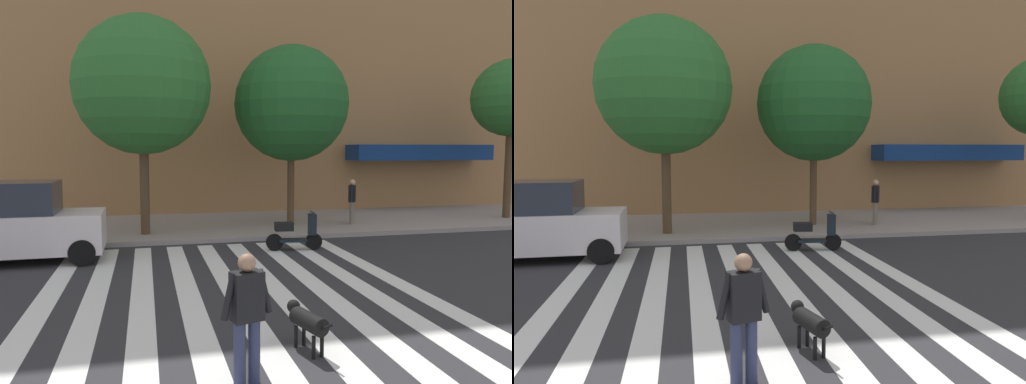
% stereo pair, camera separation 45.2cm
% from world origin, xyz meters
% --- Properties ---
extents(ground_plane, '(160.00, 160.00, 0.00)m').
position_xyz_m(ground_plane, '(0.00, 7.29, 0.00)').
color(ground_plane, '#2B2B2D').
extents(sidewalk_far, '(80.00, 6.00, 0.15)m').
position_xyz_m(sidewalk_far, '(0.00, 17.59, 0.07)').
color(sidewalk_far, gray).
rests_on(sidewalk_far, ground_plane).
extents(crosswalk_stripes, '(7.65, 13.99, 0.01)m').
position_xyz_m(crosswalk_stripes, '(1.25, 7.29, 0.00)').
color(crosswalk_stripes, silver).
rests_on(crosswalk_stripes, ground_plane).
extents(apartment_block, '(31.56, 19.24, 23.80)m').
position_xyz_m(apartment_block, '(6.93, 29.50, 11.89)').
color(apartment_block, '#9B6E43').
rests_on(apartment_block, ground_plane).
extents(parked_car_behind_first, '(4.50, 1.99, 2.07)m').
position_xyz_m(parked_car_behind_first, '(-3.83, 13.32, 0.99)').
color(parked_car_behind_first, silver).
rests_on(parked_car_behind_first, ground_plane).
extents(parked_scooter, '(1.63, 0.50, 1.11)m').
position_xyz_m(parked_scooter, '(3.69, 13.05, 0.48)').
color(parked_scooter, black).
rests_on(parked_scooter, ground_plane).
extents(street_tree_nearest, '(4.35, 4.35, 6.92)m').
position_xyz_m(street_tree_nearest, '(-0.47, 15.85, 4.88)').
color(street_tree_nearest, '#4C3823').
rests_on(street_tree_nearest, sidewalk_far).
extents(street_tree_middle, '(4.12, 4.12, 6.43)m').
position_xyz_m(street_tree_middle, '(4.72, 16.74, 4.51)').
color(street_tree_middle, '#4C3823').
rests_on(street_tree_middle, sidewalk_far).
extents(pedestrian_dog_walker, '(0.70, 0.33, 1.64)m').
position_xyz_m(pedestrian_dog_walker, '(0.72, 5.64, 0.93)').
color(pedestrian_dog_walker, '#282D4C').
rests_on(pedestrian_dog_walker, ground_plane).
extents(dog_on_leash, '(0.44, 1.03, 0.65)m').
position_xyz_m(dog_on_leash, '(1.76, 6.45, 0.44)').
color(dog_on_leash, black).
rests_on(dog_on_leash, ground_plane).
extents(pedestrian_bystander, '(0.44, 0.65, 1.64)m').
position_xyz_m(pedestrian_bystander, '(6.94, 16.29, 1.08)').
color(pedestrian_bystander, '#6B6051').
rests_on(pedestrian_bystander, sidewalk_far).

